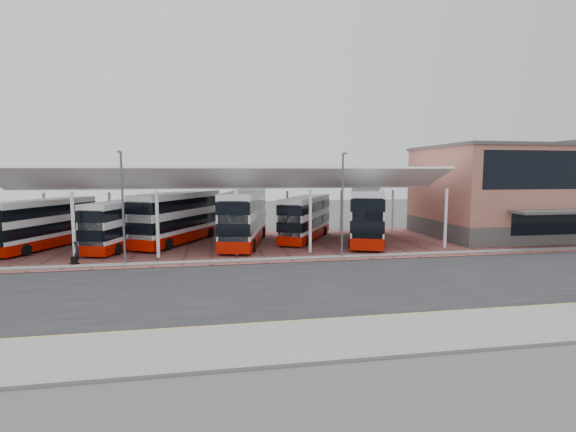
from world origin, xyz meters
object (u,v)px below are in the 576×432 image
Objects in this scene: terminal at (516,191)px; bus_5 at (366,215)px; bus_1 at (124,224)px; bus_2 at (179,218)px; bus_4 at (306,218)px; bus_3 at (244,218)px; pedestrian at (77,253)px; bus_0 at (45,224)px.

bus_5 is (-16.57, -1.07, -2.13)m from terminal.
bus_1 is 0.91× the size of bus_2.
bus_1 is at bearing -146.15° from bus_4.
bus_3 is 7.15× the size of pedestrian.
bus_5 reaches higher than pedestrian.
bus_5 is (5.41, -2.10, 0.39)m from bus_4.
bus_4 is at bearing 26.95° from bus_3.
bus_5 is (17.41, -2.38, 0.14)m from bus_2.
terminal is 16.74m from bus_5.
bus_4 reaches higher than pedestrian.
bus_0 is 23.17m from bus_4.
terminal is at bearing -84.43° from pedestrian.
bus_2 reaches higher than bus_1.
bus_2 reaches higher than bus_0.
bus_3 is 14.00m from pedestrian.
terminal is at bearing 13.78° from bus_3.
bus_3 is (5.96, -1.81, 0.07)m from bus_2.
pedestrian is (-1.93, -6.41, -1.20)m from bus_1.
bus_1 is 16.56m from bus_4.
bus_1 is at bearing -167.59° from bus_3.
bus_0 reaches higher than pedestrian.
terminal is 1.81× the size of bus_1.
bus_0 is 0.92× the size of bus_2.
bus_1 is 10.47m from bus_3.
bus_0 is 6.18× the size of pedestrian.
bus_1 is 4.84m from bus_2.
bus_2 is at bearing 27.11° from bus_0.
bus_4 is 5.82m from bus_5.
bus_0 is at bearing -147.16° from bus_2.
bus_5 reaches higher than bus_3.
terminal reaches higher than bus_5.
terminal is 1.64× the size of bus_2.
bus_3 is 0.98× the size of bus_5.
pedestrian is (-23.84, -5.77, -1.63)m from bus_5.
bus_5 is at bearing -80.43° from pedestrian.
bus_1 is at bearing -161.87° from bus_5.
bus_2 is 0.92× the size of bus_5.
bus_4 is at bearing 178.62° from bus_5.
bus_3 is 6.24m from bus_4.
terminal is at bearing 23.47° from bus_5.
bus_1 is at bearing -179.36° from terminal.
pedestrian is at bearing -146.59° from bus_5.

